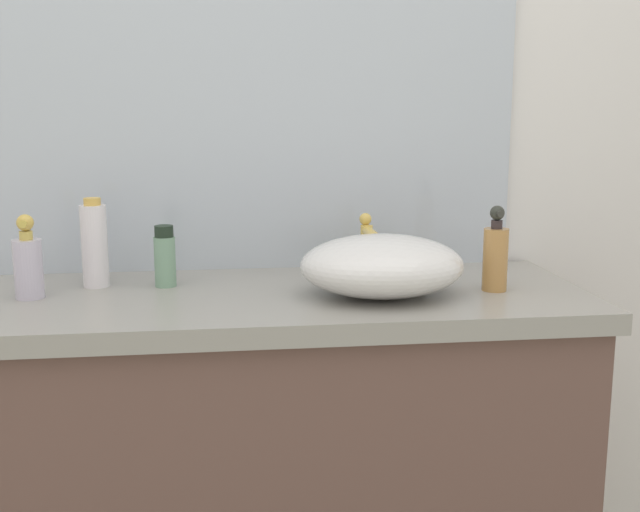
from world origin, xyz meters
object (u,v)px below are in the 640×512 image
object	(u,v)px
soap_dispenser	(495,255)
spray_can	(28,264)
lotion_bottle	(165,257)
perfume_bottle	(95,245)
sink_basin	(382,266)

from	to	relation	value
soap_dispenser	spray_can	distance (m)	0.97
lotion_bottle	soap_dispenser	bearing A→B (deg)	-10.38
spray_can	perfume_bottle	bearing A→B (deg)	37.25
perfume_bottle	soap_dispenser	bearing A→B (deg)	-9.76
soap_dispenser	spray_can	size ratio (longest dim) A/B	1.05
sink_basin	lotion_bottle	bearing A→B (deg)	162.59
lotion_bottle	perfume_bottle	size ratio (longest dim) A/B	0.69
lotion_bottle	perfume_bottle	xyz separation A→B (m)	(-0.15, 0.02, 0.03)
sink_basin	soap_dispenser	bearing A→B (deg)	3.10
sink_basin	perfume_bottle	size ratio (longest dim) A/B	1.75
lotion_bottle	spray_can	size ratio (longest dim) A/B	0.77
soap_dispenser	spray_can	world-z (taller)	soap_dispenser
perfume_bottle	spray_can	world-z (taller)	perfume_bottle
soap_dispenser	lotion_bottle	size ratio (longest dim) A/B	1.36
lotion_bottle	sink_basin	bearing A→B (deg)	-17.41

